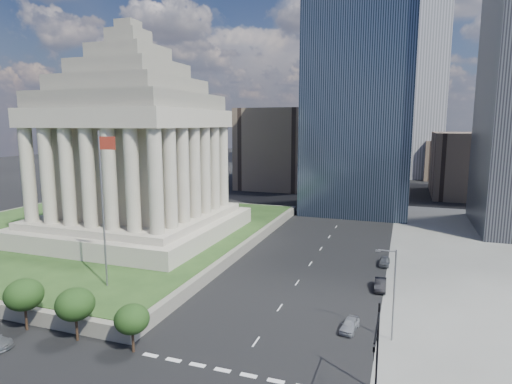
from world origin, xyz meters
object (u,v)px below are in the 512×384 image
at_px(flagpole, 103,201).
at_px(parked_sedan_mid, 380,285).
at_px(parked_sedan_near, 350,325).
at_px(parked_sedan_far, 384,261).
at_px(street_lamp_north, 392,290).
at_px(traffic_signal_ne, 377,344).
at_px(war_memorial, 133,131).

xyz_separation_m(flagpole, parked_sedan_mid, (33.33, 15.28, -12.38)).
height_order(parked_sedan_near, parked_sedan_far, parked_sedan_far).
xyz_separation_m(street_lamp_north, parked_sedan_mid, (-1.83, 14.28, -4.93)).
bearing_deg(parked_sedan_mid, parked_sedan_near, -102.54).
relative_size(traffic_signal_ne, parked_sedan_mid, 1.80).
xyz_separation_m(flagpole, parked_sedan_far, (33.33, 26.22, -12.44)).
xyz_separation_m(traffic_signal_ne, parked_sedan_far, (-1.00, 36.52, -4.57)).
distance_m(flagpole, parked_sedan_mid, 38.70).
bearing_deg(flagpole, street_lamp_north, 1.63).
height_order(traffic_signal_ne, street_lamp_north, street_lamp_north).
bearing_deg(traffic_signal_ne, war_memorial, 143.58).
distance_m(war_memorial, traffic_signal_ne, 60.00).
height_order(war_memorial, parked_sedan_near, war_memorial).
bearing_deg(war_memorial, parked_sedan_far, 2.79).
bearing_deg(parked_sedan_mid, traffic_signal_ne, -89.76).
relative_size(parked_sedan_near, parked_sedan_far, 0.99).
height_order(war_memorial, flagpole, war_memorial).
relative_size(traffic_signal_ne, parked_sedan_far, 2.01).
xyz_separation_m(street_lamp_north, parked_sedan_far, (-1.83, 25.22, -4.98)).
bearing_deg(flagpole, parked_sedan_near, 3.43).
distance_m(parked_sedan_near, parked_sedan_far, 24.50).
bearing_deg(traffic_signal_ne, flagpole, 163.29).
relative_size(flagpole, street_lamp_north, 2.00).
relative_size(street_lamp_north, parked_sedan_near, 2.53).
height_order(flagpole, parked_sedan_far, flagpole).
bearing_deg(war_memorial, street_lamp_north, -25.92).
xyz_separation_m(traffic_signal_ne, parked_sedan_mid, (-1.00, 25.59, -4.52)).
height_order(flagpole, parked_sedan_mid, flagpole).
relative_size(parked_sedan_near, parked_sedan_mid, 0.89).
xyz_separation_m(traffic_signal_ne, parked_sedan_near, (-3.50, 12.15, -4.58)).
height_order(war_memorial, traffic_signal_ne, war_memorial).
distance_m(traffic_signal_ne, parked_sedan_mid, 26.00).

